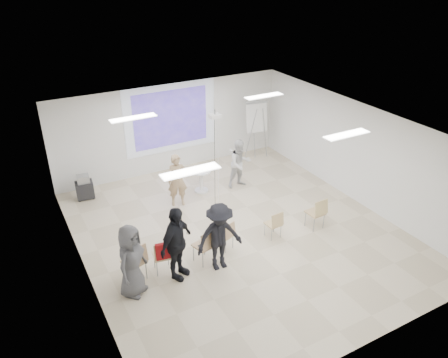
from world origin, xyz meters
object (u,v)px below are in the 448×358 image
chair_center (227,234)px  player_right (240,161)px  pedestal_table (201,180)px  chair_left_mid (163,254)px  chair_left_inner (206,244)px  audience_left (176,239)px  player_left (177,177)px  laptop (203,244)px  audience_mid (219,233)px  chair_right_inner (275,223)px  audience_outer (131,257)px  av_cart (85,188)px  flipchart_easel (257,118)px  chair_far_left (136,260)px  chair_right_far (318,211)px

chair_center → player_right: bearing=33.2°
pedestal_table → player_right: 1.36m
chair_left_mid → chair_left_inner: size_ratio=0.94×
chair_center → audience_left: bearing=173.0°
player_right → chair_left_inner: 4.07m
player_left → laptop: (-0.55, -2.80, -0.41)m
chair_center → audience_mid: size_ratio=0.40×
chair_left_inner → pedestal_table: bearing=51.8°
chair_right_inner → audience_outer: 3.95m
chair_left_mid → audience_mid: bearing=-10.2°
player_left → av_cart: bearing=158.7°
chair_left_inner → audience_outer: bearing=171.3°
laptop → chair_center: bearing=176.8°
player_left → audience_outer: (-2.39, -3.06, 0.06)m
pedestal_table → player_left: 1.15m
audience_mid → flipchart_easel: bearing=53.6°
flipchart_easel → av_cart: flipchart_easel is taller
chair_left_mid → flipchart_easel: (5.36, 4.43, 1.05)m
player_left → av_cart: size_ratio=2.36×
laptop → audience_outer: bearing=-5.6°
laptop → audience_outer: (-1.84, -0.27, 0.46)m
chair_far_left → audience_outer: size_ratio=0.51×
chair_center → chair_right_far: bearing=-28.4°
laptop → flipchart_easel: (4.34, 4.47, 1.07)m
chair_far_left → flipchart_easel: (5.99, 4.39, 1.00)m
audience_left → audience_outer: audience_left is taller
chair_left_mid → chair_right_far: 4.36m
chair_center → av_cart: bearing=99.4°
audience_left → audience_outer: (-1.07, -0.04, -0.09)m
chair_left_inner → flipchart_easel: 6.37m
player_left → chair_left_mid: (-1.57, -2.75, -0.38)m
chair_left_inner → audience_mid: audience_mid is taller
chair_left_mid → av_cart: chair_left_mid is taller
chair_left_mid → av_cart: size_ratio=1.15×
pedestal_table → chair_right_inner: bearing=-79.9°
chair_far_left → chair_right_far: bearing=-20.3°
chair_left_inner → chair_center: size_ratio=1.19×
chair_right_inner → audience_left: size_ratio=0.38×
player_left → audience_left: audience_left is taller
player_left → chair_left_inner: size_ratio=1.93×
chair_center → chair_right_far: chair_right_far is taller
audience_outer → chair_right_inner: bearing=-37.5°
player_left → audience_mid: audience_mid is taller
player_left → chair_center: player_left is taller
audience_left → audience_mid: audience_left is taller
audience_mid → audience_outer: bearing=180.0°
chair_left_mid → player_right: bearing=46.8°
player_left → chair_right_far: player_left is taller
chair_left_mid → audience_left: 0.65m
chair_far_left → player_left: bearing=34.0°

